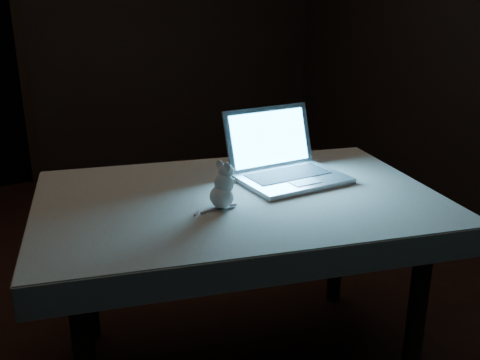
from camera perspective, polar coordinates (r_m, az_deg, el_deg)
floor at (r=3.08m, az=-2.73°, el=-11.88°), size 5.00×5.00×0.00m
back_wall at (r=5.04m, az=-15.50°, el=15.16°), size 4.50×0.04×2.60m
table at (r=2.36m, az=-0.16°, el=-10.95°), size 1.67×1.26×0.80m
tablecloth at (r=2.21m, az=2.53°, el=-2.94°), size 1.74×1.28×0.11m
laptop at (r=2.31m, az=5.77°, el=3.38°), size 0.46×0.41×0.30m
plush_mouse at (r=2.03m, az=-1.99°, el=-0.56°), size 0.13×0.13×0.18m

